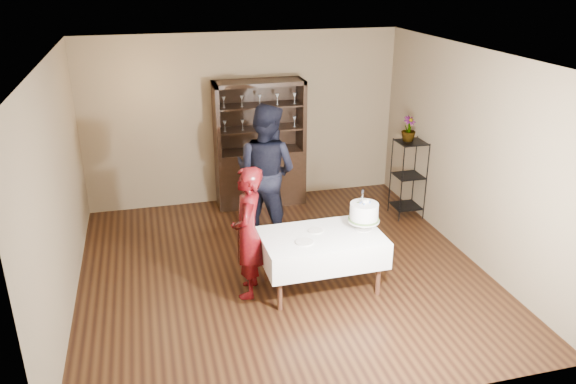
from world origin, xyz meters
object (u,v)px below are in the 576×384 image
woman (248,233)px  potted_plant (409,129)px  plant_etagere (408,176)px  man (266,172)px  china_hutch (260,164)px  cake_table (322,248)px  cake (364,213)px

woman → potted_plant: woman is taller
plant_etagere → man: size_ratio=0.62×
china_hutch → potted_plant: size_ratio=5.39×
cake_table → cake: bearing=3.6°
china_hutch → cake: (0.68, -2.71, 0.25)m
cake_table → potted_plant: bearing=42.7°
cake_table → cake: size_ratio=2.75×
man → cake: size_ratio=3.72×
china_hutch → cake_table: size_ratio=1.40×
woman → cake: (1.38, -0.08, 0.12)m
cake → cake_table: bearing=-176.4°
plant_etagere → man: bearing=-177.0°
plant_etagere → woman: 3.20m
woman → potted_plant: 3.25m
woman → cake: size_ratio=3.05×
plant_etagere → potted_plant: size_ratio=3.23×
china_hutch → cake_table: bearing=-86.8°
woman → plant_etagere: bearing=135.9°
china_hutch → cake: china_hutch is taller
china_hutch → cake: 2.81m
china_hutch → woman: china_hutch is taller
cake → potted_plant: size_ratio=1.40×
woman → potted_plant: size_ratio=4.25×
china_hutch → potted_plant: bearing=-26.1°
plant_etagere → cake_table: 2.57m
woman → man: bearing=176.0°
china_hutch → woman: (-0.70, -2.64, 0.12)m
plant_etagere → woman: (-2.78, -1.58, 0.14)m
plant_etagere → potted_plant: (-0.04, 0.05, 0.72)m
china_hutch → cake_table: china_hutch is taller
cake → potted_plant: potted_plant is taller
plant_etagere → china_hutch: bearing=153.2°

